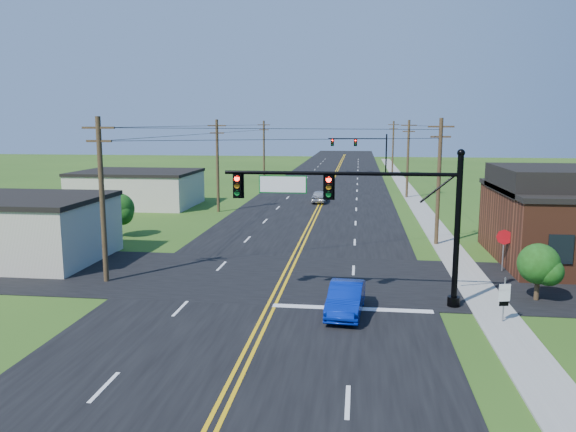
# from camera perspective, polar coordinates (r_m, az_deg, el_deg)

# --- Properties ---
(ground) EXTENTS (260.00, 260.00, 0.00)m
(ground) POSITION_cam_1_polar(r_m,az_deg,el_deg) (20.78, -5.29, -15.18)
(ground) COLOR #2A4D16
(ground) RESTS_ON ground
(road_main) EXTENTS (16.00, 220.00, 0.04)m
(road_main) POSITION_cam_1_polar(r_m,az_deg,el_deg) (69.10, 3.69, 2.23)
(road_main) COLOR black
(road_main) RESTS_ON ground
(road_cross) EXTENTS (70.00, 10.00, 0.04)m
(road_cross) POSITION_cam_1_polar(r_m,az_deg,el_deg) (31.90, -0.62, -6.25)
(road_cross) COLOR black
(road_cross) RESTS_ON ground
(sidewalk) EXTENTS (2.00, 160.00, 0.08)m
(sidewalk) POSITION_cam_1_polar(r_m,az_deg,el_deg) (59.39, 13.24, 0.84)
(sidewalk) COLOR gray
(sidewalk) RESTS_ON ground
(signal_mast_main) EXTENTS (11.30, 0.60, 7.48)m
(signal_mast_main) POSITION_cam_1_polar(r_m,az_deg,el_deg) (26.71, 7.44, 0.97)
(signal_mast_main) COLOR black
(signal_mast_main) RESTS_ON ground
(signal_mast_far) EXTENTS (10.98, 0.60, 7.48)m
(signal_mast_far) POSITION_cam_1_polar(r_m,az_deg,el_deg) (98.51, 7.41, 6.95)
(signal_mast_far) COLOR black
(signal_mast_far) RESTS_ON ground
(cream_bldg_near) EXTENTS (10.20, 8.20, 4.10)m
(cream_bldg_near) POSITION_cam_1_polar(r_m,az_deg,el_deg) (39.30, -25.56, -1.16)
(cream_bldg_near) COLOR beige
(cream_bldg_near) RESTS_ON ground
(cream_bldg_far) EXTENTS (12.20, 9.20, 3.70)m
(cream_bldg_far) POSITION_cam_1_polar(r_m,az_deg,el_deg) (61.39, -15.05, 2.75)
(cream_bldg_far) COLOR beige
(cream_bldg_far) RESTS_ON ground
(utility_pole_left_a) EXTENTS (1.80, 0.28, 9.00)m
(utility_pole_left_a) POSITION_cam_1_polar(r_m,az_deg,el_deg) (31.80, -18.37, 1.86)
(utility_pole_left_a) COLOR #3D2B1B
(utility_pole_left_a) RESTS_ON ground
(utility_pole_left_b) EXTENTS (1.80, 0.28, 9.00)m
(utility_pole_left_b) POSITION_cam_1_polar(r_m,az_deg,el_deg) (55.30, -7.17, 5.28)
(utility_pole_left_b) COLOR #3D2B1B
(utility_pole_left_b) RESTS_ON ground
(utility_pole_left_c) EXTENTS (1.80, 0.28, 9.00)m
(utility_pole_left_c) POSITION_cam_1_polar(r_m,az_deg,el_deg) (81.68, -2.46, 6.66)
(utility_pole_left_c) COLOR #3D2B1B
(utility_pole_left_c) RESTS_ON ground
(utility_pole_right_a) EXTENTS (1.80, 0.28, 9.00)m
(utility_pole_right_a) POSITION_cam_1_polar(r_m,az_deg,el_deg) (41.00, 15.07, 3.61)
(utility_pole_right_a) COLOR #3D2B1B
(utility_pole_right_a) RESTS_ON ground
(utility_pole_right_b) EXTENTS (1.80, 0.28, 9.00)m
(utility_pole_right_b) POSITION_cam_1_polar(r_m,az_deg,el_deg) (66.78, 12.09, 5.84)
(utility_pole_right_b) COLOR #3D2B1B
(utility_pole_right_b) RESTS_ON ground
(utility_pole_right_c) EXTENTS (1.80, 0.28, 9.00)m
(utility_pole_right_c) POSITION_cam_1_polar(r_m,az_deg,el_deg) (96.67, 10.62, 6.93)
(utility_pole_right_c) COLOR #3D2B1B
(utility_pole_right_c) RESTS_ON ground
(tree_right_back) EXTENTS (3.00, 3.00, 4.10)m
(tree_right_back) POSITION_cam_1_polar(r_m,az_deg,el_deg) (46.36, 21.90, 1.25)
(tree_right_back) COLOR #3D2B1B
(tree_right_back) RESTS_ON ground
(shrub_corner) EXTENTS (2.00, 2.00, 2.86)m
(shrub_corner) POSITION_cam_1_polar(r_m,az_deg,el_deg) (30.06, 24.11, -4.48)
(shrub_corner) COLOR #3D2B1B
(shrub_corner) RESTS_ON ground
(tree_left) EXTENTS (2.40, 2.40, 3.37)m
(tree_left) POSITION_cam_1_polar(r_m,az_deg,el_deg) (44.81, -16.83, 0.70)
(tree_left) COLOR #3D2B1B
(tree_left) RESTS_ON ground
(blue_car) EXTENTS (1.82, 4.38, 1.41)m
(blue_car) POSITION_cam_1_polar(r_m,az_deg,el_deg) (25.97, 5.89, -8.43)
(blue_car) COLOR #0722A3
(blue_car) RESTS_ON ground
(distant_car) EXTENTS (1.66, 3.98, 1.35)m
(distant_car) POSITION_cam_1_polar(r_m,az_deg,el_deg) (61.61, 3.21, 1.97)
(distant_car) COLOR #BBBBC0
(distant_car) RESTS_ON ground
(route_sign) EXTENTS (0.51, 0.13, 2.05)m
(route_sign) POSITION_cam_1_polar(r_m,az_deg,el_deg) (26.30, 21.11, -7.67)
(route_sign) COLOR slate
(route_sign) RESTS_ON ground
(stop_sign) EXTENTS (0.87, 0.30, 2.53)m
(stop_sign) POSITION_cam_1_polar(r_m,az_deg,el_deg) (35.09, 21.09, -2.43)
(stop_sign) COLOR slate
(stop_sign) RESTS_ON ground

